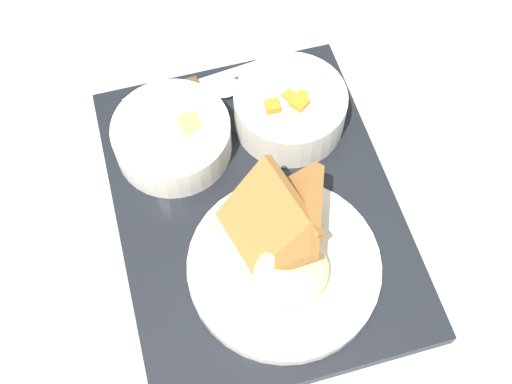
{
  "coord_description": "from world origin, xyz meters",
  "views": [
    {
      "loc": [
        0.33,
        -0.12,
        0.69
      ],
      "look_at": [
        0.0,
        0.0,
        0.05
      ],
      "focal_mm": 45.0,
      "sensor_mm": 36.0,
      "label": 1
    }
  ],
  "objects_px": {
    "knife": "(189,86)",
    "bowl_salad": "(290,108)",
    "spoon": "(205,91)",
    "plate_main": "(285,258)",
    "bowl_soup": "(172,136)"
  },
  "relations": [
    {
      "from": "spoon",
      "to": "plate_main",
      "type": "bearing_deg",
      "value": -79.12
    },
    {
      "from": "knife",
      "to": "spoon",
      "type": "relative_size",
      "value": 1.36
    },
    {
      "from": "knife",
      "to": "bowl_soup",
      "type": "bearing_deg",
      "value": -120.56
    },
    {
      "from": "knife",
      "to": "bowl_salad",
      "type": "bearing_deg",
      "value": -45.05
    },
    {
      "from": "bowl_soup",
      "to": "spoon",
      "type": "bearing_deg",
      "value": 137.17
    },
    {
      "from": "bowl_salad",
      "to": "knife",
      "type": "xyz_separation_m",
      "value": [
        -0.1,
        -0.1,
        -0.03
      ]
    },
    {
      "from": "plate_main",
      "to": "spoon",
      "type": "bearing_deg",
      "value": -178.52
    },
    {
      "from": "plate_main",
      "to": "bowl_salad",
      "type": "bearing_deg",
      "value": 156.53
    },
    {
      "from": "plate_main",
      "to": "knife",
      "type": "xyz_separation_m",
      "value": [
        -0.27,
        -0.02,
        -0.02
      ]
    },
    {
      "from": "bowl_soup",
      "to": "knife",
      "type": "xyz_separation_m",
      "value": [
        -0.08,
        0.05,
        -0.02
      ]
    },
    {
      "from": "bowl_salad",
      "to": "knife",
      "type": "height_order",
      "value": "bowl_salad"
    },
    {
      "from": "bowl_soup",
      "to": "knife",
      "type": "distance_m",
      "value": 0.1
    },
    {
      "from": "bowl_soup",
      "to": "plate_main",
      "type": "xyz_separation_m",
      "value": [
        0.19,
        0.07,
        -0.01
      ]
    },
    {
      "from": "bowl_salad",
      "to": "plate_main",
      "type": "relative_size",
      "value": 0.64
    },
    {
      "from": "plate_main",
      "to": "knife",
      "type": "distance_m",
      "value": 0.28
    }
  ]
}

